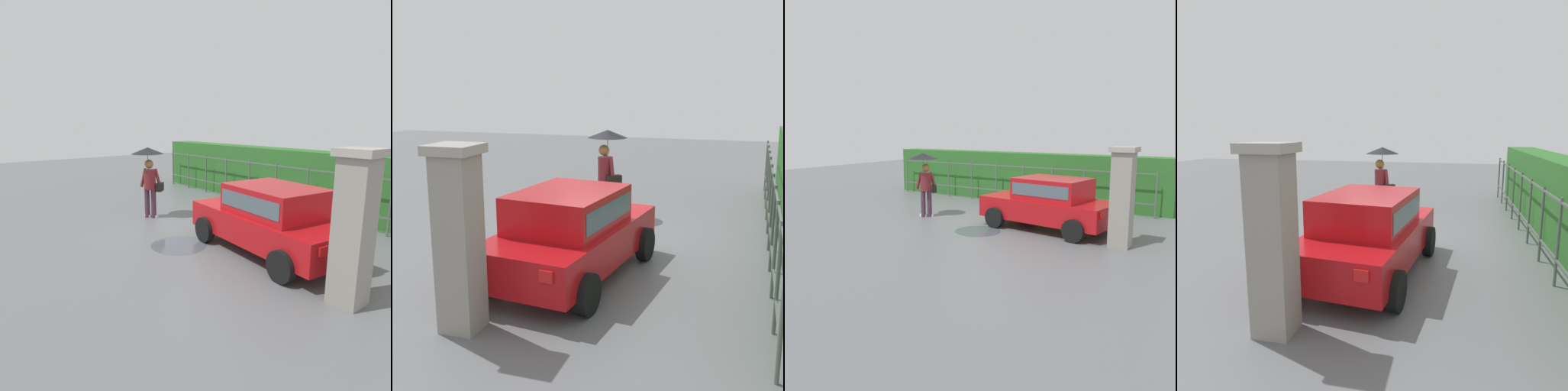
% 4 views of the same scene
% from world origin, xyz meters
% --- Properties ---
extents(ground_plane, '(40.00, 40.00, 0.00)m').
position_xyz_m(ground_plane, '(0.00, 0.00, 0.00)').
color(ground_plane, slate).
extents(car, '(3.89, 2.22, 1.48)m').
position_xyz_m(car, '(2.43, 0.07, 0.80)').
color(car, '#B71116').
rests_on(car, ground).
extents(pedestrian, '(0.94, 0.94, 2.07)m').
position_xyz_m(pedestrian, '(-1.68, -0.50, 1.50)').
color(pedestrian, '#47283D').
rests_on(pedestrian, ground).
extents(gate_pillar, '(0.60, 0.60, 2.42)m').
position_xyz_m(gate_pillar, '(4.60, -0.65, 1.24)').
color(gate_pillar, gray).
rests_on(gate_pillar, ground).
extents(fence_section, '(10.66, 0.05, 1.50)m').
position_xyz_m(fence_section, '(-0.62, 3.21, 0.82)').
color(fence_section, '#59605B').
rests_on(fence_section, ground).
extents(puddle_near, '(1.28, 1.28, 0.00)m').
position_xyz_m(puddle_near, '(0.85, -1.24, 0.00)').
color(puddle_near, '#4C545B').
rests_on(puddle_near, ground).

